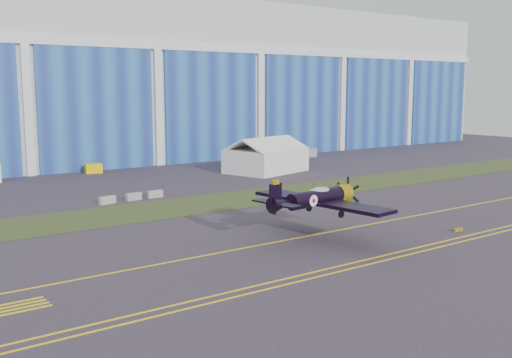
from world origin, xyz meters
TOP-DOWN VIEW (x-y plane):
  - ground at (0.00, 0.00)m, footprint 260.00×260.00m
  - grass_median at (0.00, 14.00)m, footprint 260.00×10.00m
  - taxiway_centreline at (0.00, -5.00)m, footprint 200.00×0.20m
  - edge_line_near at (0.00, -14.50)m, footprint 80.00×0.20m
  - edge_line_far at (0.00, -13.50)m, footprint 80.00×0.20m
  - guard_board_right at (22.00, -12.00)m, footprint 1.20×0.15m
  - warbird at (9.16, -6.32)m, footprint 13.46×15.61m
  - tent at (31.96, 31.34)m, footprint 14.19×11.93m
  - tug at (8.87, 46.40)m, footprint 2.79×2.00m
  - gse_box at (51.92, 43.65)m, footprint 2.83×1.58m
  - barrier_a at (0.62, 20.49)m, footprint 2.07×0.91m
  - barrier_b at (4.08, 20.82)m, footprint 2.07×0.91m
  - barrier_c at (6.96, 20.91)m, footprint 2.02×0.66m

SIDE VIEW (x-z plane):
  - ground at x=0.00m, z-range 0.00..0.00m
  - taxiway_centreline at x=0.00m, z-range 0.00..0.02m
  - edge_line_near at x=0.00m, z-range 0.00..0.02m
  - edge_line_far at x=0.00m, z-range 0.00..0.02m
  - grass_median at x=0.00m, z-range 0.01..0.03m
  - guard_board_right at x=22.00m, z-range 0.00..0.35m
  - barrier_a at x=0.62m, z-range 0.00..0.90m
  - barrier_b at x=4.08m, z-range 0.00..0.90m
  - barrier_c at x=6.96m, z-range 0.00..0.90m
  - tug at x=8.87m, z-range 0.00..1.50m
  - gse_box at x=51.92m, z-range 0.00..1.67m
  - tent at x=31.96m, z-range 0.00..5.68m
  - warbird at x=9.16m, z-range 1.64..5.89m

